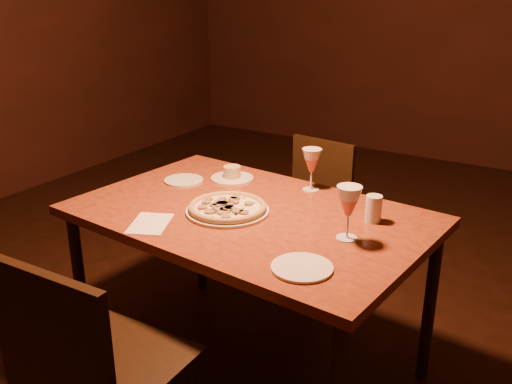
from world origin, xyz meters
The scene contains 12 objects.
floor centered at (0.00, 0.00, 0.00)m, with size 7.00×7.00×0.00m, color black.
dining_table centered at (-0.22, -0.07, 0.69)m, with size 1.48×1.03×0.75m.
chair_near centered at (-0.27, -0.90, 0.51)m, with size 0.45×0.45×0.91m.
chair_far centered at (-0.37, 0.79, 0.45)m, with size 0.43×0.43×0.80m.
pizza_plate centered at (-0.29, -0.12, 0.77)m, with size 0.33×0.33×0.04m.
ramekin_saucer centered at (-0.50, 0.22, 0.77)m, with size 0.20×0.20×0.06m.
wine_glass_far centered at (-0.12, 0.28, 0.85)m, with size 0.09×0.09×0.19m, color #C55C52, non-canonical shape.
wine_glass_right centered at (0.21, -0.10, 0.85)m, with size 0.09×0.09×0.20m, color #C55C52, non-canonical shape.
water_tumbler centered at (0.23, 0.10, 0.80)m, with size 0.06×0.06×0.11m, color silver.
side_plate_left centered at (-0.68, 0.08, 0.76)m, with size 0.18×0.18×0.01m, color silver.
side_plate_near centered at (0.18, -0.39, 0.76)m, with size 0.20×0.20×0.01m, color silver.
menu_card centered at (-0.49, -0.37, 0.75)m, with size 0.14×0.20×0.00m, color silver.
Camera 1 is at (0.91, -1.87, 1.64)m, focal length 40.00 mm.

